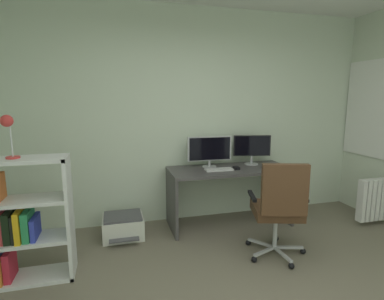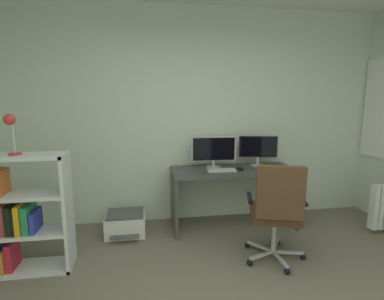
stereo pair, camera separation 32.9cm
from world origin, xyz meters
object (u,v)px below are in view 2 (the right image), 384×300
at_px(monitor_main, 214,150).
at_px(office_chair, 277,209).
at_px(printer, 126,223).
at_px(desk, 234,184).
at_px(bookshelf, 19,217).
at_px(computer_mouse, 240,169).
at_px(keyboard, 222,170).
at_px(monitor_secondary, 258,148).
at_px(desk_lamp, 11,126).

xyz_separation_m(monitor_main, office_chair, (0.38, -1.06, -0.40)).
height_order(office_chair, printer, office_chair).
xyz_separation_m(office_chair, printer, (-1.49, 0.90, -0.43)).
distance_m(desk, bookshelf, 2.35).
xyz_separation_m(computer_mouse, office_chair, (0.09, -0.86, -0.19)).
xyz_separation_m(keyboard, bookshelf, (-2.08, -0.60, -0.22)).
xyz_separation_m(computer_mouse, printer, (-1.40, 0.04, -0.63)).
xyz_separation_m(monitor_secondary, office_chair, (-0.21, -1.06, -0.41)).
bearing_deg(keyboard, monitor_main, 106.79).
bearing_deg(printer, monitor_main, 8.31).
distance_m(desk, computer_mouse, 0.23).
bearing_deg(computer_mouse, desk_lamp, -163.51).
xyz_separation_m(desk, bookshelf, (-2.25, -0.67, -0.02)).
bearing_deg(office_chair, desk_lamp, 173.82).
distance_m(desk, office_chair, 0.94).
relative_size(desk, monitor_secondary, 3.18).
distance_m(desk, printer, 1.41).
height_order(keyboard, bookshelf, bookshelf).
height_order(desk, keyboard, keyboard).
bearing_deg(office_chair, computer_mouse, 96.00).
distance_m(desk, monitor_secondary, 0.57).
bearing_deg(keyboard, desk_lamp, -162.21).
height_order(desk, computer_mouse, computer_mouse).
height_order(monitor_main, computer_mouse, monitor_main).
distance_m(office_chair, printer, 1.79).
bearing_deg(office_chair, monitor_secondary, 78.75).
bearing_deg(monitor_secondary, desk, -159.73).
relative_size(keyboard, printer, 0.70).
xyz_separation_m(monitor_main, monitor_secondary, (0.59, 0.00, 0.01)).
bearing_deg(office_chair, keyboard, 110.51).
bearing_deg(keyboard, computer_mouse, 1.62).
bearing_deg(printer, desk, 1.29).
bearing_deg(office_chair, desk, 98.94).
xyz_separation_m(desk_lamp, printer, (0.90, 0.64, -1.24)).
bearing_deg(monitor_main, keyboard, -74.82).
xyz_separation_m(office_chair, bookshelf, (-2.40, 0.26, -0.04)).
bearing_deg(desk_lamp, printer, 35.43).
xyz_separation_m(desk, monitor_secondary, (0.36, 0.13, 0.42)).
xyz_separation_m(keyboard, desk_lamp, (-2.07, -0.60, 0.62)).
bearing_deg(desk_lamp, monitor_secondary, 17.18).
xyz_separation_m(keyboard, office_chair, (0.32, -0.86, -0.18)).
bearing_deg(desk_lamp, office_chair, -6.18).
height_order(desk, printer, desk).
relative_size(keyboard, office_chair, 0.33).
height_order(keyboard, office_chair, office_chair).
bearing_deg(monitor_main, bookshelf, -158.29).
bearing_deg(office_chair, bookshelf, 173.84).
bearing_deg(computer_mouse, bookshelf, -163.55).
bearing_deg(keyboard, bookshelf, -162.26).
bearing_deg(desk_lamp, monitor_main, 21.78).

